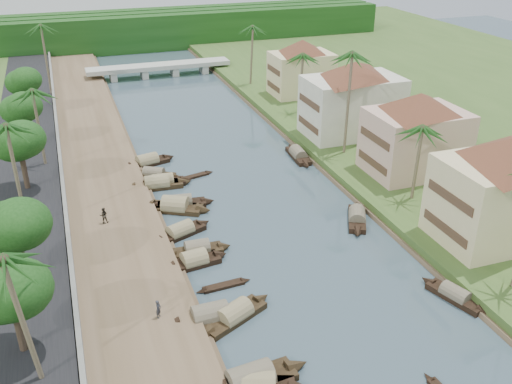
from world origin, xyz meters
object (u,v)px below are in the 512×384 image
object	(u,v)px
bridge	(159,68)
person_near	(158,309)
building_near	(504,188)
sampan_0	(251,381)

from	to	relation	value
bridge	person_near	distance (m)	76.29
building_near	bridge	bearing A→B (deg)	104.39
building_near	sampan_0	size ratio (longest dim) A/B	1.59
bridge	person_near	bearing A→B (deg)	-100.64
building_near	sampan_0	xyz separation A→B (m)	(-28.30, -9.43, -5.96)
sampan_0	bridge	bearing A→B (deg)	78.18
person_near	bridge	bearing A→B (deg)	23.86
building_near	sampan_0	bearing A→B (deg)	-161.58
building_near	person_near	size ratio (longest dim) A/B	9.39
building_near	sampan_0	distance (m)	30.42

